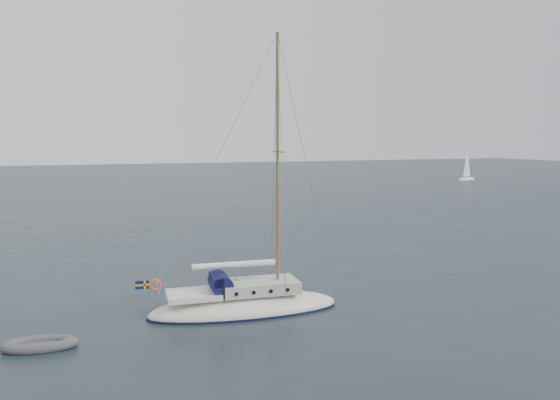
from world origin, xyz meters
name	(u,v)px	position (x,y,z in m)	size (l,w,h in m)	color
ground	(286,297)	(0.00, 0.00, 0.00)	(300.00, 300.00, 0.00)	black
sailboat	(245,291)	(-2.57, -1.45, 0.98)	(9.11, 2.73, 12.98)	silver
dinghy	(40,344)	(-11.00, -2.96, 0.17)	(2.78, 1.26, 0.40)	#525257
rib	(232,305)	(-3.05, -1.05, 0.24)	(4.20, 1.91, 1.51)	black
distant_yacht_b	(467,164)	(60.21, 60.05, 3.03)	(5.36, 2.86, 7.10)	white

